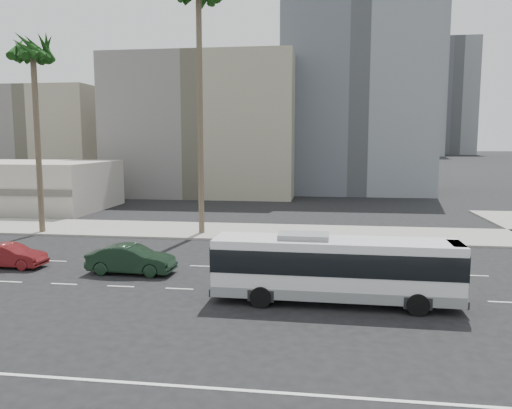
% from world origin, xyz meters
% --- Properties ---
extents(ground, '(700.00, 700.00, 0.00)m').
position_xyz_m(ground, '(0.00, 0.00, 0.00)').
color(ground, black).
rests_on(ground, ground).
extents(sidewalk_north, '(120.00, 7.00, 0.15)m').
position_xyz_m(sidewalk_north, '(0.00, 15.50, 0.07)').
color(sidewalk_north, gray).
rests_on(sidewalk_north, ground).
extents(commercial_low, '(22.00, 12.16, 5.00)m').
position_xyz_m(commercial_low, '(-30.00, 25.99, 2.50)').
color(commercial_low, '#B2AB9F').
rests_on(commercial_low, ground).
extents(midrise_beige_west, '(24.00, 18.00, 18.00)m').
position_xyz_m(midrise_beige_west, '(-12.00, 45.00, 9.00)').
color(midrise_beige_west, slate).
rests_on(midrise_beige_west, ground).
extents(midrise_gray_center, '(20.00, 20.00, 26.00)m').
position_xyz_m(midrise_gray_center, '(8.00, 52.00, 13.00)').
color(midrise_gray_center, slate).
rests_on(midrise_gray_center, ground).
extents(midrise_beige_far, '(18.00, 16.00, 15.00)m').
position_xyz_m(midrise_beige_far, '(-38.00, 50.00, 7.50)').
color(midrise_beige_far, slate).
rests_on(midrise_beige_far, ground).
extents(civic_tower, '(42.00, 42.00, 129.00)m').
position_xyz_m(civic_tower, '(-2.00, 250.00, 38.83)').
color(civic_tower, beige).
rests_on(civic_tower, ground).
extents(highrise_right, '(26.00, 26.00, 70.00)m').
position_xyz_m(highrise_right, '(45.00, 230.00, 35.00)').
color(highrise_right, '#54595E').
rests_on(highrise_right, ground).
extents(highrise_far, '(22.00, 22.00, 60.00)m').
position_xyz_m(highrise_far, '(70.00, 260.00, 30.00)').
color(highrise_far, '#54595E').
rests_on(highrise_far, ground).
extents(city_bus, '(10.83, 2.64, 3.10)m').
position_xyz_m(city_bus, '(4.45, -1.06, 1.63)').
color(city_bus, silver).
rests_on(city_bus, ground).
extents(car_a, '(1.78, 4.77, 1.56)m').
position_xyz_m(car_a, '(-6.41, 2.48, 0.78)').
color(car_a, black).
rests_on(car_a, ground).
extents(car_b, '(1.54, 4.13, 1.35)m').
position_xyz_m(car_b, '(-13.81, 2.82, 0.68)').
color(car_b, maroon).
rests_on(car_b, ground).
extents(palm_mid, '(4.85, 4.85, 15.00)m').
position_xyz_m(palm_mid, '(-17.86, 12.96, 13.49)').
color(palm_mid, brown).
rests_on(palm_mid, ground).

